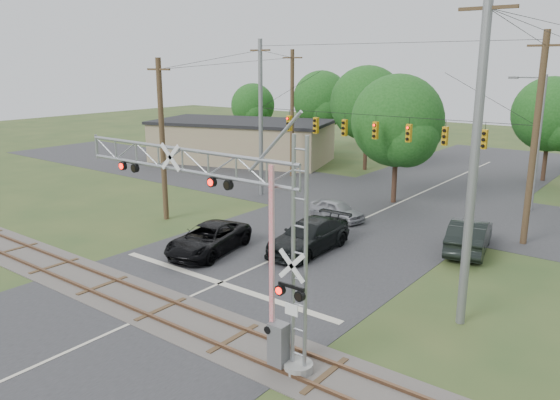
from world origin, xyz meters
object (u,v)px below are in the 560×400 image
Objects in this scene: streetlight at (536,136)px; car_dark at (309,236)px; crossing_gantry at (222,216)px; sedan_silver at (337,210)px; commercial_building at (242,141)px; traffic_signal_span at (388,130)px; pickup_black at (208,239)px.

car_dark is at bearing -114.09° from streetlight.
car_dark is 18.12m from streetlight.
streetlight is (3.92, 26.11, 0.31)m from crossing_gantry.
sedan_silver is 23.22m from commercial_building.
sedan_silver is at bearing 108.03° from crossing_gantry.
streetlight is at bearing 47.93° from traffic_signal_span.
traffic_signal_span is 5.99m from sedan_silver.
pickup_black is 28.13m from commercial_building.
crossing_gantry is 26.40m from streetlight.
commercial_building is (-19.35, 12.74, 1.42)m from sedan_silver.
traffic_signal_span is at bearing -132.07° from streetlight.
crossing_gantry is 1.96× the size of pickup_black.
sedan_silver is (2.14, 9.47, -0.11)m from pickup_black.
streetlight is at bearing 65.16° from car_dark.
commercial_building is (-21.30, 18.74, 1.24)m from car_dark.
traffic_signal_span is at bearing -31.04° from sedan_silver.
car_dark is 0.29× the size of commercial_building.
traffic_signal_span is 10.44m from streetlight.
traffic_signal_span is 5.01× the size of sedan_silver.
streetlight is at bearing 81.46° from crossing_gantry.
traffic_signal_span is 13.51m from pickup_black.
traffic_signal_span is (-3.06, 18.37, 0.95)m from crossing_gantry.
commercial_building is 2.15× the size of streetlight.
commercial_building is (-24.57, 28.77, -2.71)m from crossing_gantry.
crossing_gantry is 0.56× the size of traffic_signal_span.
crossing_gantry is at bearing -80.53° from traffic_signal_span.
commercial_building is at bearing 174.66° from streetlight.
car_dark reaches higher than pickup_black.
crossing_gantry is 10.64m from pickup_black.
sedan_silver is at bearing -51.49° from commercial_building.
pickup_black is at bearing 178.80° from sedan_silver.
pickup_black is 5.36m from car_dark.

